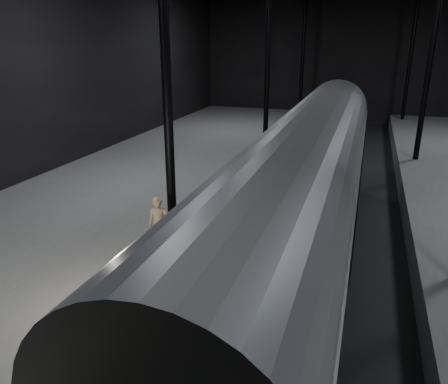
% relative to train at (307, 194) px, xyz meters
% --- Properties ---
extents(ground, '(44.00, 44.00, 0.00)m').
position_rel_train_xyz_m(ground, '(0.00, 3.60, -2.70)').
color(ground, black).
rests_on(ground, ground).
extents(platform_left, '(9.00, 43.80, 1.00)m').
position_rel_train_xyz_m(platform_left, '(-7.50, 3.60, -2.20)').
color(platform_left, '#575755').
rests_on(platform_left, ground).
extents(tactile_strip, '(0.50, 43.80, 0.01)m').
position_rel_train_xyz_m(tactile_strip, '(-3.25, 3.60, -1.69)').
color(tactile_strip, olive).
rests_on(tactile_strip, platform_left).
extents(track, '(2.40, 43.00, 0.24)m').
position_rel_train_xyz_m(track, '(0.00, 3.60, -2.63)').
color(track, '#3F3328').
rests_on(track, ground).
extents(train, '(2.71, 18.08, 4.83)m').
position_rel_train_xyz_m(train, '(0.00, 0.00, 0.00)').
color(train, '#94979B').
rests_on(train, ground).
extents(woman, '(0.68, 0.57, 1.60)m').
position_rel_train_xyz_m(woman, '(-3.80, -1.29, -0.90)').
color(woman, tan).
rests_on(woman, platform_left).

